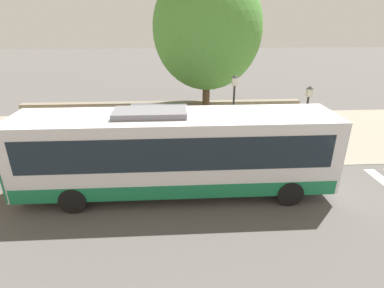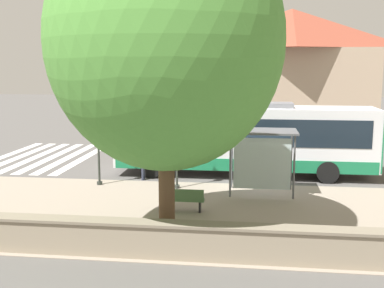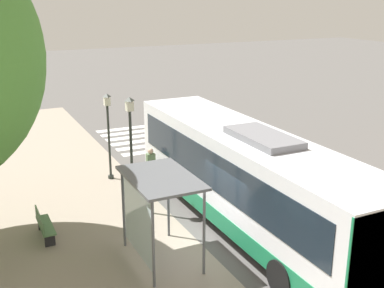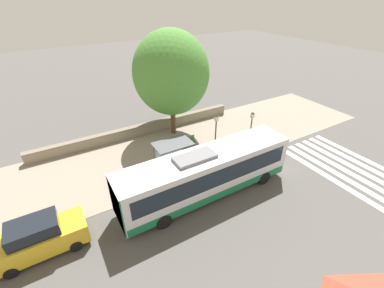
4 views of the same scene
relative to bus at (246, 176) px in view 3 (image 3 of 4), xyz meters
name	(u,v)px [view 3 (image 3 of 4)]	position (x,y,z in m)	size (l,w,h in m)	color
ground_plane	(206,250)	(-1.88, -0.85, -1.82)	(120.00, 120.00, 0.00)	#514F4C
sidewalk_plaza	(59,286)	(-6.38, -0.85, -1.81)	(9.00, 44.00, 0.02)	gray
crosswalk_stripes	(185,133)	(3.12, 11.50, -1.82)	(9.00, 5.25, 0.01)	silver
bus	(246,176)	(0.00, 0.00, 0.00)	(2.67, 12.21, 3.51)	silver
bus_shelter	(156,192)	(-3.49, -0.78, 0.36)	(1.79, 2.80, 2.64)	#515459
pedestrian	(151,165)	(-1.59, 4.60, -0.83)	(0.34, 0.22, 1.69)	#2D3347
bench	(44,225)	(-6.24, 2.09, -1.35)	(0.40, 1.58, 0.88)	#4C7247
street_lamp_near	(131,145)	(-2.98, 2.80, 0.69)	(0.28, 0.28, 4.23)	#2D332D
street_lamp_far	(108,129)	(-2.78, 6.31, 0.40)	(0.28, 0.28, 3.71)	#2D332D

